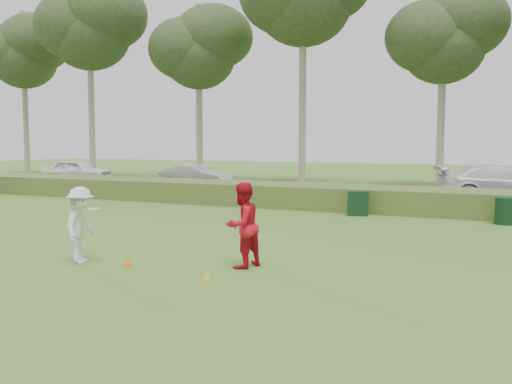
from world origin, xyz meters
The scene contains 16 objects.
ground centered at (0.00, 0.00, 0.00)m, with size 120.00×120.00×0.00m, color #3F6D24.
reed_strip centered at (0.00, 12.00, 0.45)m, with size 80.00×3.00×0.90m, color #485F26.
park_road centered at (0.00, 17.00, 0.03)m, with size 80.00×6.00×0.06m, color #2D2D2D.
tree_0 centered at (-30.00, 23.50, 9.72)m, with size 6.76×6.76×13.00m.
tree_1 centered at (-22.00, 22.20, 10.85)m, with size 7.54×7.54×14.50m.
tree_2 centered at (-14.00, 24.00, 8.97)m, with size 6.50×6.50×12.00m.
tree_4 centered at (2.00, 24.50, 8.59)m, with size 6.24×6.24×11.50m.
player_white centered at (-2.16, -0.48, 0.85)m, with size 1.02×1.24×1.69m.
player_red centered at (1.31, 0.62, 0.91)m, with size 0.89×0.69×1.82m, color red.
cone_orange centered at (-0.87, -0.48, 0.10)m, with size 0.19×0.19×0.21m, color #FF600D.
cone_yellow centered at (1.19, -0.65, 0.09)m, with size 0.17×0.17×0.19m, color #F4AE19.
utility_cabinet centered at (1.18, 10.08, 0.45)m, with size 0.72×0.45×0.90m, color black.
trash_bin centered at (6.06, 9.97, 0.44)m, with size 0.59×0.59×0.88m, color black.
car_left centered at (-19.44, 17.84, 0.81)m, with size 1.77×4.41×1.50m, color white.
car_mid centered at (-10.09, 17.11, 0.74)m, with size 1.44×4.14×1.36m, color silver.
car_right centered at (5.71, 16.83, 0.87)m, with size 2.26×5.56×1.61m, color silver.
Camera 1 is at (6.77, -10.04, 2.68)m, focal length 40.00 mm.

